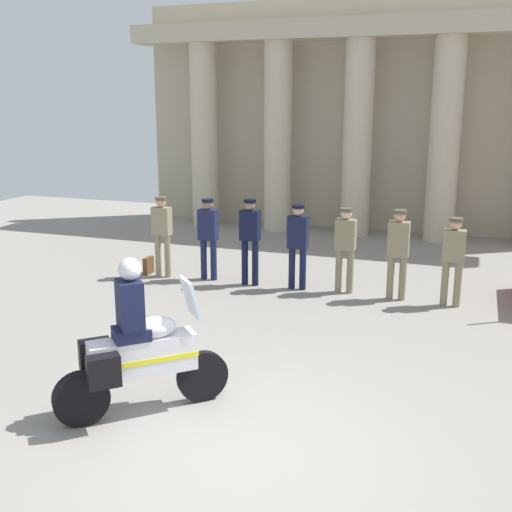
{
  "coord_description": "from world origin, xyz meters",
  "views": [
    {
      "loc": [
        2.19,
        -5.51,
        3.59
      ],
      "look_at": [
        -0.86,
        3.13,
        1.31
      ],
      "focal_mm": 43.91,
      "sensor_mm": 36.0,
      "label": 1
    }
  ],
  "objects_px": {
    "officer_in_row_3": "(298,240)",
    "officer_in_row_6": "(453,255)",
    "officer_in_row_5": "(398,247)",
    "motorcycle_with_rider": "(136,350)",
    "officer_in_row_1": "(208,233)",
    "officer_in_row_2": "(250,235)",
    "officer_in_row_4": "(345,243)",
    "briefcase_on_ground": "(149,265)",
    "officer_in_row_0": "(162,230)"
  },
  "relations": [
    {
      "from": "officer_in_row_5",
      "to": "motorcycle_with_rider",
      "type": "distance_m",
      "value": 5.91
    },
    {
      "from": "officer_in_row_3",
      "to": "officer_in_row_6",
      "type": "distance_m",
      "value": 2.88
    },
    {
      "from": "officer_in_row_3",
      "to": "officer_in_row_2",
      "type": "bearing_deg",
      "value": 2.37
    },
    {
      "from": "officer_in_row_2",
      "to": "briefcase_on_ground",
      "type": "relative_size",
      "value": 4.8
    },
    {
      "from": "officer_in_row_0",
      "to": "officer_in_row_6",
      "type": "height_order",
      "value": "officer_in_row_0"
    },
    {
      "from": "officer_in_row_2",
      "to": "officer_in_row_5",
      "type": "distance_m",
      "value": 2.88
    },
    {
      "from": "officer_in_row_0",
      "to": "officer_in_row_4",
      "type": "relative_size",
      "value": 1.03
    },
    {
      "from": "officer_in_row_4",
      "to": "briefcase_on_ground",
      "type": "relative_size",
      "value": 4.57
    },
    {
      "from": "officer_in_row_5",
      "to": "motorcycle_with_rider",
      "type": "xyz_separation_m",
      "value": [
        -2.29,
        -5.45,
        -0.2
      ]
    },
    {
      "from": "officer_in_row_0",
      "to": "motorcycle_with_rider",
      "type": "height_order",
      "value": "motorcycle_with_rider"
    },
    {
      "from": "officer_in_row_1",
      "to": "motorcycle_with_rider",
      "type": "height_order",
      "value": "motorcycle_with_rider"
    },
    {
      "from": "briefcase_on_ground",
      "to": "officer_in_row_5",
      "type": "bearing_deg",
      "value": -0.51
    },
    {
      "from": "officer_in_row_4",
      "to": "officer_in_row_5",
      "type": "xyz_separation_m",
      "value": [
        1.0,
        -0.11,
        0.02
      ]
    },
    {
      "from": "officer_in_row_4",
      "to": "motorcycle_with_rider",
      "type": "relative_size",
      "value": 0.87
    },
    {
      "from": "officer_in_row_1",
      "to": "briefcase_on_ground",
      "type": "distance_m",
      "value": 1.61
    },
    {
      "from": "officer_in_row_0",
      "to": "officer_in_row_2",
      "type": "distance_m",
      "value": 1.93
    },
    {
      "from": "officer_in_row_1",
      "to": "officer_in_row_4",
      "type": "height_order",
      "value": "officer_in_row_1"
    },
    {
      "from": "officer_in_row_2",
      "to": "briefcase_on_ground",
      "type": "xyz_separation_m",
      "value": [
        -2.33,
        0.06,
        -0.84
      ]
    },
    {
      "from": "officer_in_row_2",
      "to": "officer_in_row_3",
      "type": "height_order",
      "value": "officer_in_row_2"
    },
    {
      "from": "officer_in_row_1",
      "to": "briefcase_on_ground",
      "type": "xyz_separation_m",
      "value": [
        -1.39,
        -0.03,
        -0.81
      ]
    },
    {
      "from": "officer_in_row_1",
      "to": "officer_in_row_2",
      "type": "xyz_separation_m",
      "value": [
        0.94,
        -0.09,
        0.03
      ]
    },
    {
      "from": "officer_in_row_5",
      "to": "officer_in_row_1",
      "type": "bearing_deg",
      "value": -0.95
    },
    {
      "from": "officer_in_row_5",
      "to": "officer_in_row_2",
      "type": "bearing_deg",
      "value": 0.44
    },
    {
      "from": "officer_in_row_4",
      "to": "briefcase_on_ground",
      "type": "distance_m",
      "value": 4.28
    },
    {
      "from": "officer_in_row_6",
      "to": "motorcycle_with_rider",
      "type": "height_order",
      "value": "motorcycle_with_rider"
    },
    {
      "from": "officer_in_row_0",
      "to": "briefcase_on_ground",
      "type": "height_order",
      "value": "officer_in_row_0"
    },
    {
      "from": "officer_in_row_4",
      "to": "officer_in_row_6",
      "type": "xyz_separation_m",
      "value": [
        1.97,
        -0.18,
        -0.02
      ]
    },
    {
      "from": "officer_in_row_0",
      "to": "officer_in_row_1",
      "type": "xyz_separation_m",
      "value": [
        0.99,
        0.12,
        -0.01
      ]
    },
    {
      "from": "officer_in_row_0",
      "to": "officer_in_row_4",
      "type": "distance_m",
      "value": 3.81
    },
    {
      "from": "officer_in_row_3",
      "to": "officer_in_row_4",
      "type": "distance_m",
      "value": 0.92
    },
    {
      "from": "officer_in_row_3",
      "to": "motorcycle_with_rider",
      "type": "height_order",
      "value": "motorcycle_with_rider"
    },
    {
      "from": "officer_in_row_4",
      "to": "officer_in_row_5",
      "type": "relative_size",
      "value": 0.98
    },
    {
      "from": "officer_in_row_5",
      "to": "officer_in_row_6",
      "type": "relative_size",
      "value": 1.05
    },
    {
      "from": "officer_in_row_1",
      "to": "officer_in_row_6",
      "type": "relative_size",
      "value": 1.04
    },
    {
      "from": "officer_in_row_2",
      "to": "officer_in_row_6",
      "type": "xyz_separation_m",
      "value": [
        3.85,
        -0.06,
        -0.07
      ]
    },
    {
      "from": "officer_in_row_3",
      "to": "officer_in_row_4",
      "type": "bearing_deg",
      "value": -174.46
    },
    {
      "from": "officer_in_row_4",
      "to": "briefcase_on_ground",
      "type": "height_order",
      "value": "officer_in_row_4"
    },
    {
      "from": "motorcycle_with_rider",
      "to": "officer_in_row_3",
      "type": "bearing_deg",
      "value": 42.4
    },
    {
      "from": "officer_in_row_4",
      "to": "officer_in_row_1",
      "type": "bearing_deg",
      "value": 0.87
    },
    {
      "from": "briefcase_on_ground",
      "to": "officer_in_row_4",
      "type": "bearing_deg",
      "value": 0.88
    },
    {
      "from": "officer_in_row_6",
      "to": "briefcase_on_ground",
      "type": "distance_m",
      "value": 6.23
    },
    {
      "from": "officer_in_row_1",
      "to": "officer_in_row_2",
      "type": "height_order",
      "value": "officer_in_row_2"
    },
    {
      "from": "officer_in_row_0",
      "to": "officer_in_row_5",
      "type": "relative_size",
      "value": 1.0
    },
    {
      "from": "officer_in_row_0",
      "to": "motorcycle_with_rider",
      "type": "relative_size",
      "value": 0.89
    },
    {
      "from": "officer_in_row_6",
      "to": "motorcycle_with_rider",
      "type": "bearing_deg",
      "value": 59.05
    },
    {
      "from": "officer_in_row_1",
      "to": "officer_in_row_5",
      "type": "relative_size",
      "value": 1.0
    },
    {
      "from": "officer_in_row_4",
      "to": "motorcycle_with_rider",
      "type": "height_order",
      "value": "motorcycle_with_rider"
    },
    {
      "from": "officer_in_row_2",
      "to": "officer_in_row_5",
      "type": "bearing_deg",
      "value": -179.56
    },
    {
      "from": "officer_in_row_2",
      "to": "officer_in_row_6",
      "type": "relative_size",
      "value": 1.07
    },
    {
      "from": "officer_in_row_2",
      "to": "motorcycle_with_rider",
      "type": "relative_size",
      "value": 0.91
    }
  ]
}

